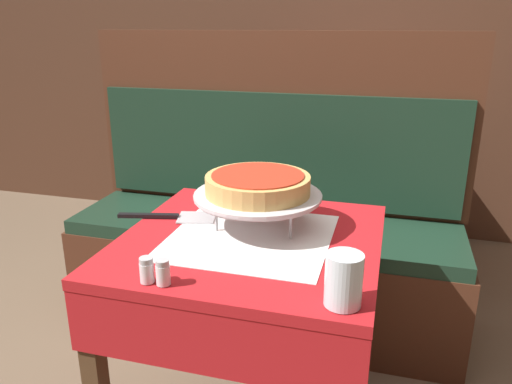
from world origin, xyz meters
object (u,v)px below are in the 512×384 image
Objects in this scene: booth_bench at (266,244)px; salt_shaker at (147,270)px; dining_table_rear at (356,153)px; pizza_server at (172,217)px; napkin_holder at (238,184)px; pepper_shaker at (163,272)px; dining_table_front at (251,274)px; pizza_pan_stand at (259,197)px; condiment_caddy at (345,122)px; deep_dish_pizza at (259,184)px; water_glass_near at (344,280)px.

salt_shaker is at bearing -90.41° from booth_bench.
dining_table_rear is at bearing 65.67° from booth_bench.
dining_table_rear is at bearing 72.30° from pizza_server.
pepper_shaker is at bearing -88.17° from napkin_holder.
pepper_shaker is (-0.12, -0.32, 0.15)m from dining_table_front.
pepper_shaker is 0.62× the size of napkin_holder.
booth_bench reaches higher than pepper_shaker.
pizza_pan_stand is at bearing -97.04° from dining_table_rear.
condiment_caddy reaches higher than napkin_holder.
napkin_holder is 0.64× the size of condiment_caddy.
napkin_holder reaches higher than dining_table_rear.
booth_bench is 1.16m from pepper_shaker.
deep_dish_pizza is at bearing -59.64° from napkin_holder.
pizza_server is at bearing 106.67° from salt_shaker.
condiment_caddy is at bearing 128.58° from dining_table_rear.
condiment_caddy is (0.22, 1.91, 0.01)m from pepper_shaker.
water_glass_near is 0.75m from napkin_holder.
deep_dish_pizza is 0.31m from pizza_server.
salt_shaker is 0.40× the size of condiment_caddy.
dining_table_rear is 2.47× the size of deep_dish_pizza.
napkin_holder is (-0.14, 0.32, 0.16)m from dining_table_front.
condiment_caddy reaches higher than dining_table_front.
condiment_caddy is at bearing 83.53° from pepper_shaker.
dining_table_front is 2.44× the size of deep_dish_pizza.
dining_table_front is at bearing -14.50° from pizza_server.
pizza_server is at bearing -178.73° from pizza_pan_stand.
booth_bench reaches higher than napkin_holder.
dining_table_front is at bearing 134.82° from water_glass_near.
pizza_server reaches higher than dining_table_rear.
deep_dish_pizza is at bearing -97.04° from dining_table_rear.
pizza_server reaches higher than dining_table_front.
salt_shaker reaches higher than pizza_server.
booth_bench reaches higher than deep_dish_pizza.
deep_dish_pizza is at bearing 67.80° from salt_shaker.
deep_dish_pizza is at bearing -77.37° from booth_bench.
pizza_server is 3.10× the size of napkin_holder.
dining_table_rear is 1.23m from napkin_holder.
pizza_pan_stand is 6.05× the size of salt_shaker.
water_glass_near is at bearing 3.40° from pepper_shaker.
pepper_shaker is (0.04, -0.00, 0.00)m from salt_shaker.
condiment_caddy is at bearing 76.16° from pizza_server.
water_glass_near is (0.29, -0.37, -0.07)m from deep_dish_pizza.
condiment_caddy is (0.24, 1.27, -0.00)m from napkin_holder.
dining_table_rear reaches higher than dining_table_front.
water_glass_near is at bearing -67.27° from booth_bench.
deep_dish_pizza reaches higher than water_glass_near.
pizza_pan_stand is 0.43m from salt_shaker.
pizza_server is at bearing -178.73° from deep_dish_pizza.
pizza_server is at bearing -119.14° from napkin_holder.
water_glass_near is 1.18× the size of napkin_holder.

